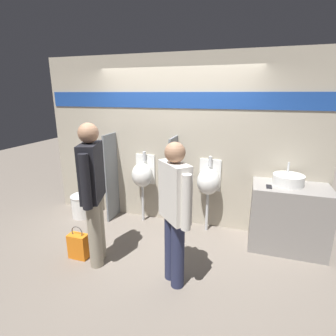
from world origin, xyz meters
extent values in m
plane|color=#70665B|center=(0.00, 0.00, 0.00)|extent=(16.00, 16.00, 0.00)
cube|color=#B2A893|center=(0.00, 0.60, 1.35)|extent=(4.53, 0.06, 2.70)
cube|color=#1E479E|center=(0.00, 0.56, 2.02)|extent=(4.44, 0.01, 0.24)
cube|color=gray|center=(1.72, 0.27, 0.46)|extent=(1.00, 0.60, 0.92)
cylinder|color=white|center=(1.67, 0.33, 0.99)|extent=(0.41, 0.41, 0.14)
cylinder|color=silver|center=(1.67, 0.47, 1.13)|extent=(0.03, 0.03, 0.14)
cube|color=black|center=(1.42, 0.15, 0.92)|extent=(0.07, 0.14, 0.01)
cube|color=slate|center=(-1.07, 0.37, 0.74)|extent=(0.03, 0.41, 1.48)
cube|color=slate|center=(0.02, 0.37, 0.74)|extent=(0.03, 0.41, 1.48)
cylinder|color=silver|center=(-0.52, 0.41, 0.32)|extent=(0.04, 0.04, 0.63)
ellipsoid|color=white|center=(-0.52, 0.41, 0.82)|extent=(0.35, 0.31, 0.41)
cube|color=white|center=(-0.52, 0.56, 0.88)|extent=(0.33, 0.02, 0.51)
cylinder|color=silver|center=(-0.52, 0.52, 1.11)|extent=(0.06, 0.06, 0.16)
cylinder|color=silver|center=(0.57, 0.41, 0.32)|extent=(0.04, 0.04, 0.63)
ellipsoid|color=white|center=(0.57, 0.41, 0.82)|extent=(0.35, 0.31, 0.41)
cube|color=white|center=(0.57, 0.56, 0.88)|extent=(0.33, 0.02, 0.51)
cylinder|color=silver|center=(0.57, 0.52, 1.11)|extent=(0.06, 0.06, 0.16)
cylinder|color=white|center=(-1.62, 0.22, 0.19)|extent=(0.35, 0.35, 0.37)
torus|color=white|center=(-1.62, 0.22, 0.38)|extent=(0.36, 0.36, 0.04)
cube|color=white|center=(-1.62, 0.48, 0.56)|extent=(0.37, 0.16, 0.37)
cylinder|color=silver|center=(-1.62, 0.46, 0.82)|extent=(0.06, 0.06, 0.14)
cylinder|color=#282D4C|center=(0.47, -0.95, 0.40)|extent=(0.15, 0.15, 0.80)
cylinder|color=#282D4C|center=(0.36, -0.84, 0.40)|extent=(0.15, 0.15, 0.80)
cube|color=silver|center=(0.41, -0.90, 1.12)|extent=(0.42, 0.42, 0.63)
cylinder|color=silver|center=(0.58, -1.06, 1.08)|extent=(0.10, 0.10, 0.58)
cylinder|color=silver|center=(0.25, -0.73, 1.08)|extent=(0.10, 0.10, 0.58)
sphere|color=#A87A5B|center=(0.41, -0.90, 1.54)|extent=(0.22, 0.22, 0.22)
cylinder|color=gray|center=(-0.61, -0.91, 0.44)|extent=(0.16, 0.16, 0.87)
cylinder|color=gray|center=(-0.66, -0.75, 0.44)|extent=(0.16, 0.16, 0.87)
cube|color=black|center=(-0.63, -0.83, 1.22)|extent=(0.33, 0.49, 0.69)
cylinder|color=black|center=(-0.55, -1.08, 1.18)|extent=(0.11, 0.11, 0.64)
cylinder|color=black|center=(-0.72, -0.58, 1.18)|extent=(0.11, 0.11, 0.64)
sphere|color=#A87A5B|center=(-0.63, -0.83, 1.68)|extent=(0.24, 0.24, 0.24)
cube|color=orange|center=(-0.92, -0.84, 0.17)|extent=(0.25, 0.14, 0.34)
torus|color=#4C4742|center=(-0.92, -0.84, 0.38)|extent=(0.16, 0.01, 0.16)
camera|label=1|loc=(1.13, -3.38, 2.12)|focal=28.00mm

